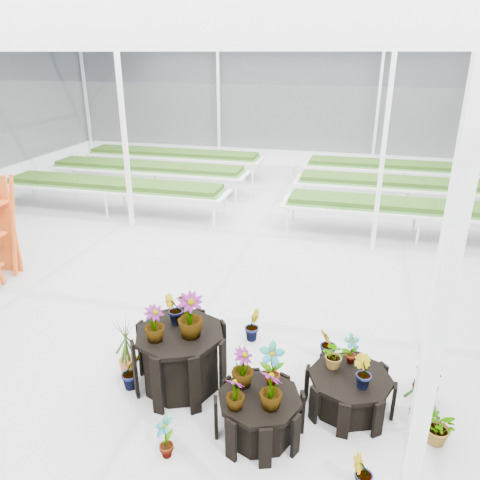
# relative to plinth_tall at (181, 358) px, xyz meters

# --- Properties ---
(ground_plane) EXTENTS (24.00, 24.00, 0.00)m
(ground_plane) POSITION_rel_plinth_tall_xyz_m (-0.47, 1.48, -0.41)
(ground_plane) COLOR gray
(ground_plane) RESTS_ON ground
(greenhouse_shell) EXTENTS (18.00, 24.00, 4.50)m
(greenhouse_shell) POSITION_rel_plinth_tall_xyz_m (-0.47, 1.48, 1.84)
(greenhouse_shell) COLOR white
(greenhouse_shell) RESTS_ON ground
(steel_frame) EXTENTS (18.00, 24.00, 4.50)m
(steel_frame) POSITION_rel_plinth_tall_xyz_m (-0.47, 1.48, 1.84)
(steel_frame) COLOR silver
(steel_frame) RESTS_ON ground
(nursery_benches) EXTENTS (16.00, 7.00, 0.84)m
(nursery_benches) POSITION_rel_plinth_tall_xyz_m (-0.47, 8.68, 0.01)
(nursery_benches) COLOR silver
(nursery_benches) RESTS_ON ground
(plinth_tall) EXTENTS (1.36, 1.36, 0.83)m
(plinth_tall) POSITION_rel_plinth_tall_xyz_m (0.00, 0.00, 0.00)
(plinth_tall) COLOR black
(plinth_tall) RESTS_ON ground
(plinth_mid) EXTENTS (1.29, 1.29, 0.53)m
(plinth_mid) POSITION_rel_plinth_tall_xyz_m (1.20, -0.60, -0.15)
(plinth_mid) COLOR black
(plinth_mid) RESTS_ON ground
(plinth_low) EXTENTS (1.15, 1.15, 0.48)m
(plinth_low) POSITION_rel_plinth_tall_xyz_m (2.20, 0.10, -0.17)
(plinth_low) COLOR black
(plinth_low) RESTS_ON ground
(nursery_plants) EXTENTS (4.44, 2.79, 1.42)m
(nursery_plants) POSITION_rel_plinth_tall_xyz_m (1.14, 0.00, 0.12)
(nursery_plants) COLOR #233F10
(nursery_plants) RESTS_ON ground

